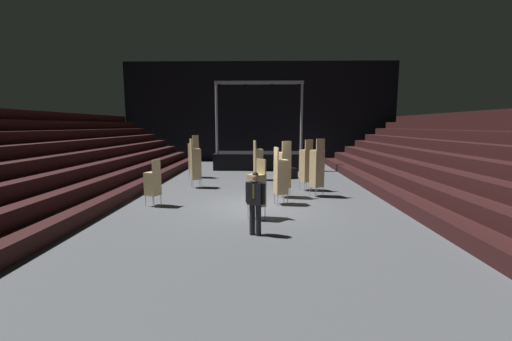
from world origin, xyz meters
The scene contains 16 objects.
ground_plane centered at (0.00, 0.00, -0.05)m, with size 22.00×30.00×0.10m, color #515459.
arena_end_wall centered at (0.00, 15.00, 4.00)m, with size 22.00×0.30×8.00m, color black.
bleacher_bank_left centered at (-8.00, 1.00, 1.80)m, with size 6.00×24.00×3.60m.
bleacher_bank_right centered at (8.00, 1.00, 1.80)m, with size 6.00×24.00×3.60m.
stage_riser centered at (0.00, 10.47, 0.64)m, with size 5.95×2.94×5.71m.
man_with_tie centered at (0.05, -3.29, 0.97)m, with size 0.56×0.37×1.72m.
chair_stack_front_left centered at (2.48, 1.53, 1.19)m, with size 0.60×0.60×2.39m.
chair_stack_front_right centered at (0.07, -1.76, 0.94)m, with size 0.62×0.62×1.88m.
chair_stack_mid_left centered at (-3.63, 6.32, 1.19)m, with size 0.62×0.62×2.39m.
chair_stack_mid_right centered at (0.92, 0.14, 1.07)m, with size 0.55×0.55×2.14m.
chair_stack_mid_centre centered at (2.20, 2.79, 1.15)m, with size 0.60×0.60×2.31m.
chair_stack_rear_left centered at (0.01, 5.56, 1.07)m, with size 0.54×0.54×2.14m.
chair_stack_rear_right centered at (-2.90, 3.32, 1.15)m, with size 0.58×0.58×2.31m.
chair_stack_rear_centre centered at (-3.73, -0.21, 0.86)m, with size 0.57×0.57×1.71m.
chair_stack_aisle_left centered at (1.11, 1.33, 1.15)m, with size 0.59×0.59×2.31m.
equipment_road_case centered at (1.67, 6.17, 0.28)m, with size 0.90×0.60×0.57m, color black.
Camera 1 is at (0.25, -11.60, 2.91)m, focal length 22.57 mm.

